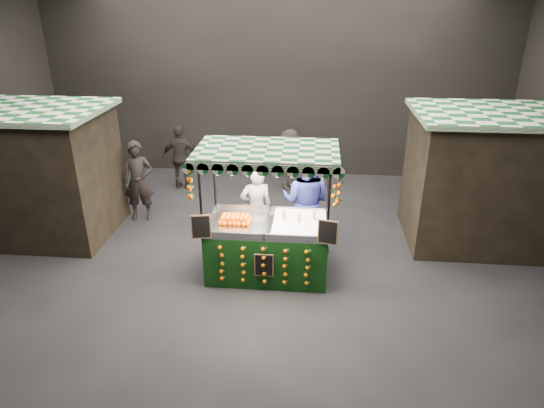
{
  "coord_description": "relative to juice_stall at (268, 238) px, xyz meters",
  "views": [
    {
      "loc": [
        1.09,
        -7.34,
        4.58
      ],
      "look_at": [
        0.38,
        0.27,
        1.15
      ],
      "focal_mm": 31.33,
      "sensor_mm": 36.0,
      "label": 1
    }
  ],
  "objects": [
    {
      "name": "shopper_4",
      "position": [
        -4.85,
        2.57,
        0.23
      ],
      "size": [
        1.07,
        0.88,
        1.89
      ],
      "rotation": [
        0.0,
        0.0,
        3.49
      ],
      "color": "black",
      "rests_on": "ground"
    },
    {
      "name": "shopper_2",
      "position": [
        -2.56,
        3.82,
        0.1
      ],
      "size": [
        0.97,
        0.43,
        1.63
      ],
      "rotation": [
        0.0,
        0.0,
        3.17
      ],
      "color": "#2D2725",
      "rests_on": "ground"
    },
    {
      "name": "shopper_0",
      "position": [
        -2.99,
        2.0,
        0.16
      ],
      "size": [
        0.7,
        0.52,
        1.75
      ],
      "rotation": [
        0.0,
        0.0,
        0.17
      ],
      "color": "black",
      "rests_on": "ground"
    },
    {
      "name": "shopper_3",
      "position": [
        0.12,
        4.05,
        0.05
      ],
      "size": [
        1.09,
        1.11,
        1.53
      ],
      "rotation": [
        0.0,
        0.0,
        0.82
      ],
      "color": "#292422",
      "rests_on": "ground"
    },
    {
      "name": "market_hall",
      "position": [
        -0.35,
        0.2,
        2.67
      ],
      "size": [
        12.1,
        10.1,
        5.05
      ],
      "color": "black",
      "rests_on": "ground"
    },
    {
      "name": "juice_stall",
      "position": [
        0.0,
        0.0,
        0.0
      ],
      "size": [
        2.38,
        1.4,
        2.31
      ],
      "color": "black",
      "rests_on": "ground"
    },
    {
      "name": "vendor_blue",
      "position": [
        0.62,
        0.96,
        0.29
      ],
      "size": [
        1.14,
        1.0,
        2.0
      ],
      "rotation": [
        0.0,
        0.0,
        2.86
      ],
      "color": "navy",
      "rests_on": "ground"
    },
    {
      "name": "vendor_grey",
      "position": [
        -0.32,
        0.9,
        0.12
      ],
      "size": [
        0.69,
        0.54,
        1.68
      ],
      "rotation": [
        0.0,
        0.0,
        3.4
      ],
      "color": "gray",
      "rests_on": "ground"
    },
    {
      "name": "ground",
      "position": [
        -0.35,
        0.2,
        -0.71
      ],
      "size": [
        12.0,
        12.0,
        0.0
      ],
      "primitive_type": "plane",
      "color": "black",
      "rests_on": "ground"
    },
    {
      "name": "neighbour_stall_left",
      "position": [
        -4.75,
        1.2,
        0.6
      ],
      "size": [
        3.0,
        2.2,
        2.6
      ],
      "color": "black",
      "rests_on": "ground"
    },
    {
      "name": "neighbour_stall_right",
      "position": [
        4.05,
        1.7,
        0.6
      ],
      "size": [
        3.0,
        2.2,
        2.6
      ],
      "color": "black",
      "rests_on": "ground"
    },
    {
      "name": "shopper_1",
      "position": [
        3.57,
        2.9,
        0.14
      ],
      "size": [
        0.9,
        0.75,
        1.7
      ],
      "rotation": [
        0.0,
        0.0,
        -0.13
      ],
      "color": "#292422",
      "rests_on": "ground"
    }
  ]
}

